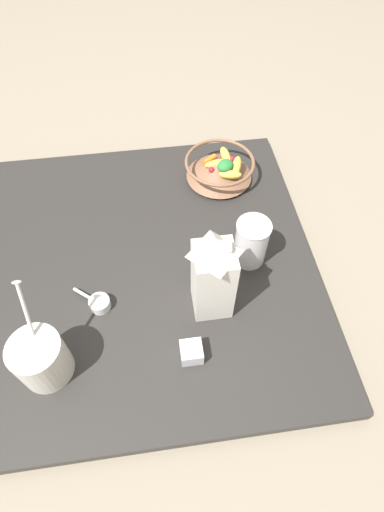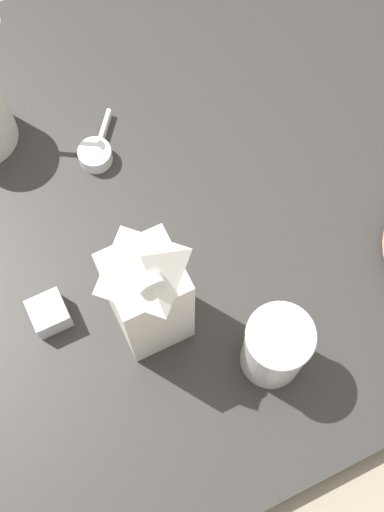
% 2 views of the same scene
% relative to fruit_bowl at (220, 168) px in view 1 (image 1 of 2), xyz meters
% --- Properties ---
extents(ground_plane, '(6.00, 6.00, 0.00)m').
position_rel_fruit_bowl_xyz_m(ground_plane, '(-0.28, 0.26, -0.07)').
color(ground_plane, gray).
extents(countertop, '(0.90, 0.90, 0.03)m').
position_rel_fruit_bowl_xyz_m(countertop, '(-0.28, 0.26, -0.06)').
color(countertop, '#2D2B28').
rests_on(countertop, ground_plane).
extents(fruit_bowl, '(0.21, 0.21, 0.08)m').
position_rel_fruit_bowl_xyz_m(fruit_bowl, '(0.00, 0.00, 0.00)').
color(fruit_bowl, brown).
rests_on(fruit_bowl, countertop).
extents(milk_carton, '(0.09, 0.09, 0.26)m').
position_rel_fruit_bowl_xyz_m(milk_carton, '(-0.43, 0.10, 0.09)').
color(milk_carton, silver).
rests_on(milk_carton, countertop).
extents(yogurt_tub, '(0.15, 0.11, 0.23)m').
position_rel_fruit_bowl_xyz_m(yogurt_tub, '(-0.54, 0.48, 0.03)').
color(yogurt_tub, silver).
rests_on(yogurt_tub, countertop).
extents(drinking_cup, '(0.09, 0.09, 0.13)m').
position_rel_fruit_bowl_xyz_m(drinking_cup, '(-0.31, -0.02, 0.03)').
color(drinking_cup, white).
rests_on(drinking_cup, countertop).
extents(spice_jar, '(0.05, 0.05, 0.04)m').
position_rel_fruit_bowl_xyz_m(spice_jar, '(-0.56, 0.16, -0.02)').
color(spice_jar, silver).
rests_on(spice_jar, countertop).
extents(measuring_scoop, '(0.08, 0.09, 0.03)m').
position_rel_fruit_bowl_xyz_m(measuring_scoop, '(-0.40, 0.37, -0.03)').
color(measuring_scoop, white).
rests_on(measuring_scoop, countertop).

